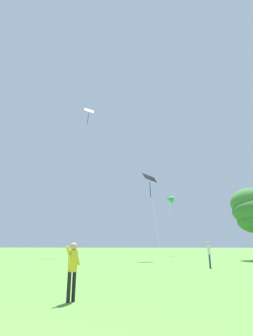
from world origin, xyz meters
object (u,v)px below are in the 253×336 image
kite_purple_streamer (89,117)px  person_near_tree (73,265)px  person_with_spool (209,252)px  kite_green_small (170,199)px  kite_black_large (150,181)px

kite_purple_streamer → person_near_tree: (8.61, -31.75, -22.04)m
kite_purple_streamer → person_near_tree: bearing=-74.8°
person_near_tree → person_with_spool: person_with_spool is taller
kite_purple_streamer → person_with_spool: 32.98m
person_near_tree → kite_purple_streamer: bearing=105.2°
kite_green_small → kite_black_large: bearing=-103.0°
kite_black_large → person_near_tree: kite_black_large is taller
kite_green_small → kite_black_large: (-2.81, -12.19, -0.02)m
person_near_tree → person_with_spool: bearing=63.2°
kite_black_large → person_near_tree: 22.47m
kite_green_small → person_near_tree: size_ratio=5.97×
kite_green_small → kite_purple_streamer: bearing=-173.5°
person_near_tree → person_with_spool: 13.38m
kite_green_small → person_with_spool: (1.34, -21.32, -7.48)m
kite_purple_streamer → kite_black_large: (10.49, -10.68, -14.47)m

